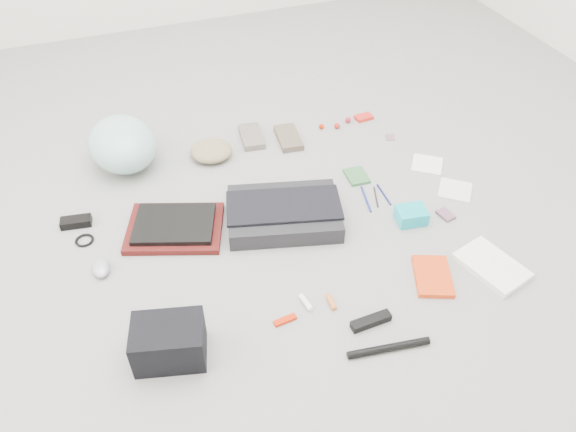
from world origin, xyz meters
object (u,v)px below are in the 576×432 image
object	(u,v)px
messenger_bag	(284,213)
accordion_wallet	(411,215)
laptop	(174,224)
camera_bag	(169,342)
book_red	(433,276)
bike_helmet	(122,144)

from	to	relation	value
messenger_bag	accordion_wallet	distance (m)	0.50
laptop	accordion_wallet	distance (m)	0.92
messenger_bag	camera_bag	xyz separation A→B (m)	(-0.54, -0.46, 0.03)
messenger_bag	laptop	xyz separation A→B (m)	(-0.41, 0.09, -0.00)
accordion_wallet	book_red	bearing A→B (deg)	-95.79
bike_helmet	laptop	bearing A→B (deg)	-86.07
messenger_bag	camera_bag	distance (m)	0.71
messenger_bag	accordion_wallet	bearing A→B (deg)	-5.74
messenger_bag	book_red	distance (m)	0.61
bike_helmet	book_red	size ratio (longest dim) A/B	1.88
laptop	camera_bag	size ratio (longest dim) A/B	1.39
messenger_bag	camera_bag	world-z (taller)	camera_bag
messenger_bag	accordion_wallet	xyz separation A→B (m)	(0.47, -0.17, -0.01)
messenger_bag	bike_helmet	xyz separation A→B (m)	(-0.52, 0.59, 0.07)
laptop	bike_helmet	xyz separation A→B (m)	(-0.11, 0.49, 0.07)
camera_bag	book_red	world-z (taller)	camera_bag
bike_helmet	accordion_wallet	bearing A→B (deg)	-46.25
messenger_bag	laptop	distance (m)	0.42
laptop	book_red	size ratio (longest dim) A/B	1.60
laptop	camera_bag	xyz separation A→B (m)	(-0.13, -0.55, 0.04)
messenger_bag	bike_helmet	distance (m)	0.79
laptop	messenger_bag	bearing A→B (deg)	7.09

